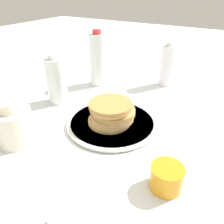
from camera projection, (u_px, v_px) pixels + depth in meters
The scene contains 9 objects.
ground_plane at pixel (114, 127), 0.71m from camera, with size 4.00×4.00×0.00m, color white.
plate at pixel (112, 122), 0.72m from camera, with size 0.30×0.30×0.01m.
pancake_stack at pixel (112, 112), 0.70m from camera, with size 0.15×0.15×0.07m.
juice_glass at pixel (166, 177), 0.49m from camera, with size 0.08×0.08×0.06m.
cream_jug at pixel (13, 125), 0.62m from camera, with size 0.11×0.11×0.13m.
water_bottle_near at pixel (167, 66), 0.96m from camera, with size 0.06×0.06×0.19m.
water_bottle_mid at pixel (98, 60), 0.96m from camera, with size 0.07×0.07×0.24m.
water_bottle_far at pixel (56, 81), 0.82m from camera, with size 0.07×0.07×0.19m.
napkin at pixel (82, 221), 0.42m from camera, with size 0.13×0.13×0.02m.
Camera 1 is at (-0.51, -0.29, 0.41)m, focal length 35.00 mm.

